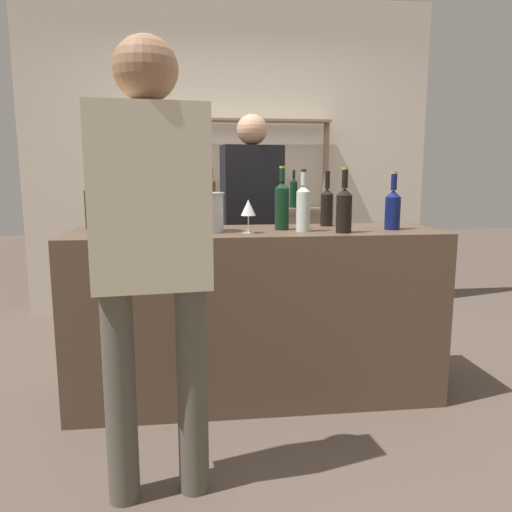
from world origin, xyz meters
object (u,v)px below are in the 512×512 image
(counter_bottle_3, at_px, (393,208))
(counter_bottle_5, at_px, (92,205))
(cork_jar, at_px, (154,223))
(counter_bottle_0, at_px, (344,208))
(ice_bucket, at_px, (206,212))
(counter_bottle_1, at_px, (327,206))
(counter_bottle_4, at_px, (282,204))
(customer_left, at_px, (151,238))
(server_behind_counter, at_px, (252,211))
(counter_bottle_2, at_px, (303,207))
(wine_glass, at_px, (248,208))

(counter_bottle_3, relative_size, counter_bottle_5, 0.89)
(cork_jar, bearing_deg, counter_bottle_0, -1.72)
(ice_bucket, distance_m, cork_jar, 0.29)
(counter_bottle_0, height_order, counter_bottle_1, counter_bottle_0)
(counter_bottle_4, bearing_deg, customer_left, -126.28)
(counter_bottle_0, height_order, cork_jar, counter_bottle_0)
(customer_left, distance_m, server_behind_counter, 1.93)
(counter_bottle_4, xyz_separation_m, cork_jar, (-0.69, -0.15, -0.08))
(cork_jar, distance_m, server_behind_counter, 1.28)
(counter_bottle_2, relative_size, counter_bottle_3, 1.04)
(counter_bottle_1, height_order, cork_jar, counter_bottle_1)
(counter_bottle_3, distance_m, wine_glass, 0.82)
(counter_bottle_2, bearing_deg, customer_left, -133.58)
(counter_bottle_5, height_order, server_behind_counter, server_behind_counter)
(cork_jar, distance_m, customer_left, 0.73)
(counter_bottle_4, xyz_separation_m, ice_bucket, (-0.43, -0.05, -0.04))
(cork_jar, bearing_deg, counter_bottle_1, 17.51)
(counter_bottle_5, bearing_deg, counter_bottle_1, -0.58)
(customer_left, xyz_separation_m, server_behind_counter, (0.59, 1.84, -0.04))
(ice_bucket, xyz_separation_m, server_behind_counter, (0.37, 1.01, -0.07))
(counter_bottle_4, bearing_deg, wine_glass, -146.35)
(counter_bottle_0, bearing_deg, ice_bucket, 170.08)
(counter_bottle_5, bearing_deg, counter_bottle_4, -9.49)
(counter_bottle_5, bearing_deg, customer_left, -68.50)
(counter_bottle_4, relative_size, server_behind_counter, 0.21)
(counter_bottle_2, height_order, counter_bottle_4, counter_bottle_4)
(counter_bottle_1, bearing_deg, counter_bottle_0, -89.88)
(wine_glass, distance_m, server_behind_counter, 1.11)
(customer_left, bearing_deg, counter_bottle_5, 15.45)
(server_behind_counter, bearing_deg, ice_bucket, -29.21)
(wine_glass, height_order, cork_jar, wine_glass)
(server_behind_counter, bearing_deg, counter_bottle_3, 24.22)
(counter_bottle_1, height_order, counter_bottle_2, counter_bottle_2)
(cork_jar, bearing_deg, wine_glass, 1.64)
(counter_bottle_3, height_order, counter_bottle_5, counter_bottle_5)
(counter_bottle_1, height_order, counter_bottle_3, counter_bottle_1)
(counter_bottle_1, xyz_separation_m, customer_left, (-0.95, -1.05, -0.04))
(customer_left, bearing_deg, counter_bottle_1, -48.28)
(wine_glass, bearing_deg, server_behind_counter, 82.35)
(counter_bottle_2, bearing_deg, counter_bottle_3, 3.06)
(counter_bottle_5, distance_m, ice_bucket, 0.68)
(counter_bottle_5, distance_m, customer_left, 1.14)
(server_behind_counter, bearing_deg, counter_bottle_2, -0.69)
(counter_bottle_3, distance_m, cork_jar, 1.32)
(counter_bottle_3, distance_m, counter_bottle_4, 0.62)
(counter_bottle_4, xyz_separation_m, server_behind_counter, (-0.06, 0.96, -0.11))
(counter_bottle_2, bearing_deg, wine_glass, -172.81)
(counter_bottle_2, height_order, cork_jar, counter_bottle_2)
(counter_bottle_1, relative_size, counter_bottle_5, 0.90)
(wine_glass, bearing_deg, ice_bucket, 159.40)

